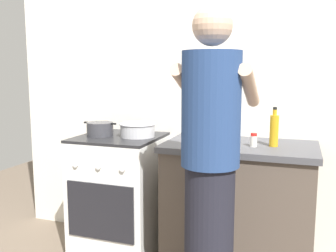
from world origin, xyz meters
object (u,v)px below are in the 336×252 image
at_px(utensil_crock, 217,126).
at_px(spice_bottle, 254,140).
at_px(pot, 100,129).
at_px(mixing_bowl, 138,129).
at_px(person, 210,173).
at_px(stove_range, 120,194).
at_px(oil_bottle, 274,130).

bearing_deg(utensil_crock, spice_bottle, -39.66).
xyz_separation_m(pot, mixing_bowl, (0.28, 0.06, 0.00)).
distance_m(mixing_bowl, utensil_crock, 0.59).
distance_m(spice_bottle, person, 0.59).
relative_size(stove_range, oil_bottle, 3.54).
distance_m(mixing_bowl, spice_bottle, 0.86).
bearing_deg(utensil_crock, oil_bottle, -24.45).
xyz_separation_m(stove_range, oil_bottle, (1.12, -0.01, 0.56)).
bearing_deg(spice_bottle, stove_range, 176.12).
relative_size(stove_range, pot, 3.41).
xyz_separation_m(stove_range, person, (0.84, -0.63, 0.41)).
distance_m(utensil_crock, spice_bottle, 0.38).
height_order(stove_range, spice_bottle, spice_bottle).
relative_size(spice_bottle, person, 0.05).
height_order(utensil_crock, person, person).
bearing_deg(person, mixing_bowl, 136.84).
xyz_separation_m(pot, person, (0.98, -0.60, -0.09)).
height_order(stove_range, pot, pot).
bearing_deg(pot, stove_range, 12.25).
bearing_deg(pot, utensil_crock, 13.36).
xyz_separation_m(oil_bottle, person, (-0.27, -0.61, -0.15)).
relative_size(pot, mixing_bowl, 0.98).
xyz_separation_m(pot, utensil_crock, (0.85, 0.20, 0.04)).
height_order(stove_range, utensil_crock, utensil_crock).
bearing_deg(utensil_crock, mixing_bowl, -166.13).
relative_size(stove_range, person, 0.53).
distance_m(stove_range, spice_bottle, 1.11).
height_order(pot, person, person).
xyz_separation_m(stove_range, mixing_bowl, (0.14, 0.03, 0.51)).
distance_m(stove_range, pot, 0.52).
distance_m(spice_bottle, oil_bottle, 0.15).
xyz_separation_m(mixing_bowl, utensil_crock, (0.57, 0.14, 0.03)).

